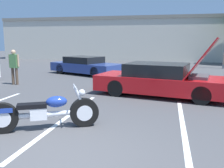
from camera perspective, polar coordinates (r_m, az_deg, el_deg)
name	(u,v)px	position (r m, az deg, el deg)	size (l,w,h in m)	color
ground_plane	(56,160)	(4.54, -12.69, -16.53)	(80.00, 80.00, 0.00)	#474749
parking_stripe_middle	(64,119)	(6.63, -10.87, -7.84)	(0.12, 5.09, 0.01)	white
parking_stripe_back	(183,128)	(6.12, 15.95, -9.56)	(0.12, 5.09, 0.01)	white
far_building	(152,37)	(26.65, 9.06, 10.47)	(32.00, 4.20, 4.40)	beige
motorcycle	(44,112)	(5.87, -15.18, -6.27)	(2.26, 1.27, 0.97)	black
show_car_hood_open	(162,80)	(9.28, 11.30, 0.87)	(5.00, 2.70, 2.10)	red
parked_car_mid_row	(86,66)	(15.09, -6.02, 4.17)	(4.80, 3.44, 1.07)	navy
spectator_near_motorcycle	(14,64)	(12.25, -21.48, 4.24)	(0.52, 0.21, 1.60)	brown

